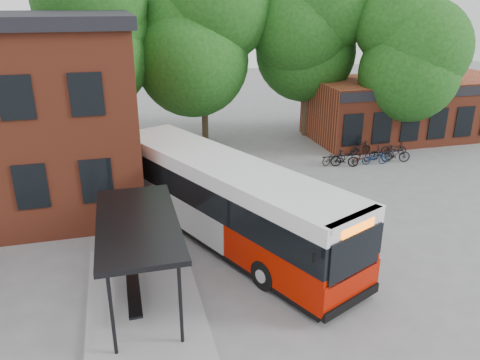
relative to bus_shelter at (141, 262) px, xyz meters
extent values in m
plane|color=slate|center=(4.50, 1.00, -1.45)|extent=(100.00, 100.00, 0.00)
imported|color=#2C2926|center=(11.69, 10.62, -1.01)|extent=(1.78, 1.00, 0.89)
imported|color=black|center=(12.12, 10.10, -0.97)|extent=(1.67, 0.98, 0.97)
imported|color=#3F150C|center=(13.31, 10.30, -1.04)|extent=(1.63, 1.08, 0.81)
imported|color=black|center=(14.10, 11.86, -0.99)|extent=(1.57, 0.67, 0.91)
imported|color=navy|center=(14.01, 10.01, -1.05)|extent=(1.58, 0.73, 0.80)
imported|color=black|center=(14.81, 10.58, -0.99)|extent=(1.57, 0.78, 0.91)
imported|color=black|center=(16.15, 11.41, -1.05)|extent=(1.61, 0.98, 0.80)
imported|color=black|center=(15.42, 10.07, -0.93)|extent=(1.78, 0.91, 1.03)
camera|label=1|loc=(-0.27, -12.97, 7.62)|focal=35.00mm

